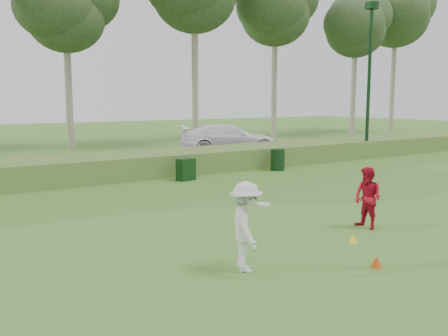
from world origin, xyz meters
TOP-DOWN VIEW (x-y plane):
  - ground at (0.00, 0.00)m, footprint 120.00×120.00m
  - reed_strip at (0.00, 12.00)m, footprint 80.00×3.00m
  - park_road at (0.00, 17.00)m, footprint 80.00×6.00m
  - lamp_post at (14.00, 11.00)m, footprint 0.70×0.70m
  - tree_4 at (2.00, 24.50)m, footprint 6.24×6.24m
  - tree_6 at (18.00, 23.80)m, footprint 7.02×7.02m
  - tree_7 at (26.00, 22.80)m, footprint 6.50×6.50m
  - tree_8 at (33.00, 24.20)m, footprint 8.06×8.06m
  - player_white at (-2.15, 0.05)m, footprint 1.04×1.24m
  - player_red at (2.12, 0.84)m, footprint 0.58×0.74m
  - cone_orange at (0.01, -1.19)m, footprint 0.20×0.20m
  - cone_yellow at (0.87, 0.15)m, footprint 0.19×0.19m
  - utility_cabinet at (2.03, 9.71)m, footprint 0.75×0.55m
  - trash_bin at (6.79, 9.85)m, footprint 0.83×0.83m
  - car_right at (8.77, 16.60)m, footprint 6.15×4.31m

SIDE VIEW (x-z plane):
  - ground at x=0.00m, z-range 0.00..0.00m
  - park_road at x=0.00m, z-range 0.00..0.06m
  - cone_yellow at x=0.87m, z-range 0.00..0.21m
  - cone_orange at x=0.01m, z-range 0.00..0.22m
  - utility_cabinet at x=2.03m, z-range 0.00..0.85m
  - reed_strip at x=0.00m, z-range 0.00..0.90m
  - trash_bin at x=6.79m, z-range 0.00..0.95m
  - player_red at x=2.12m, z-range 0.00..1.52m
  - player_white at x=-2.15m, z-range 0.00..1.67m
  - car_right at x=8.77m, z-range 0.06..1.71m
  - lamp_post at x=14.00m, z-range 1.51..9.68m
  - tree_4 at x=2.00m, z-range 2.84..14.34m
  - tree_7 at x=26.00m, z-range 3.09..15.59m
  - tree_6 at x=18.00m, z-range 3.35..16.85m
  - tree_8 at x=33.00m, z-range 3.73..18.73m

